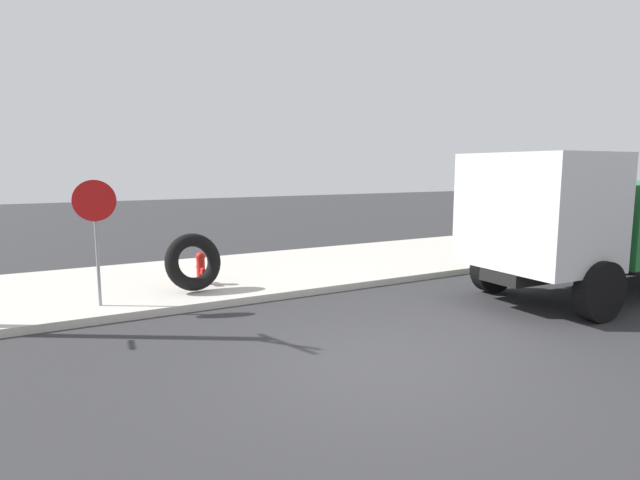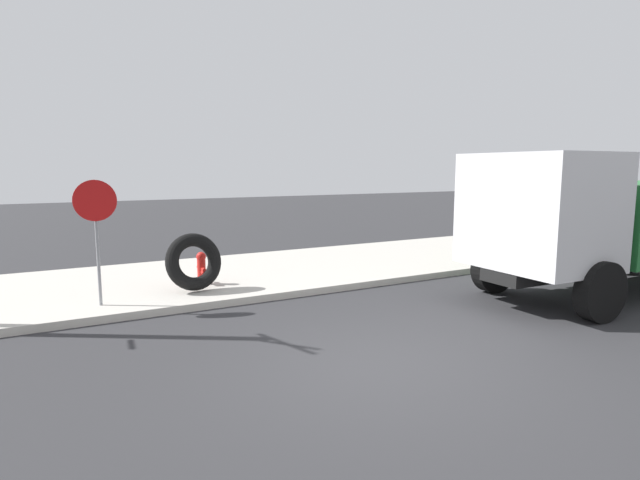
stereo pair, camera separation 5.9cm
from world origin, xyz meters
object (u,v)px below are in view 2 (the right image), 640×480
Objects in this scene: fire_hydrant at (202,267)px; stop_sign at (96,219)px; loose_tire at (194,262)px; dump_truck_green at (613,220)px.

stop_sign is (-2.18, -0.85, 1.25)m from fire_hydrant.
dump_truck_green reaches higher than loose_tire.
dump_truck_green is (9.82, -3.75, -0.18)m from stop_sign.
stop_sign is at bearing 159.11° from dump_truck_green.
fire_hydrant is 2.66m from stop_sign.
loose_tire is 2.14m from stop_sign.
loose_tire is at bearing 8.80° from stop_sign.
dump_truck_green is at bearing -20.89° from stop_sign.
fire_hydrant is at bearing 148.98° from dump_truck_green.
stop_sign is 0.33× the size of dump_truck_green.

